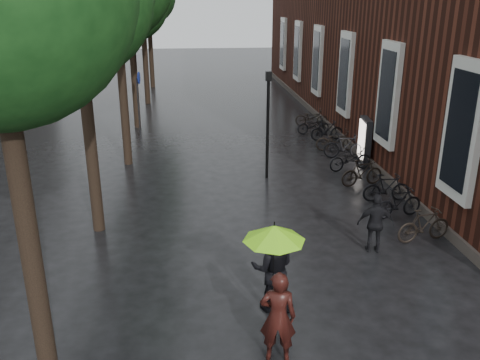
{
  "coord_description": "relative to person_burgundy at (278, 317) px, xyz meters",
  "views": [
    {
      "loc": [
        -1.46,
        -6.36,
        6.21
      ],
      "look_at": [
        -0.15,
        6.46,
        1.53
      ],
      "focal_mm": 38.0,
      "sensor_mm": 36.0,
      "label": 1
    }
  ],
  "objects": [
    {
      "name": "parked_bicycles",
      "position": [
        4.66,
        11.01,
        -0.43
      ],
      "size": [
        2.05,
        13.74,
        1.03
      ],
      "color": "black",
      "rests_on": "ground"
    },
    {
      "name": "pedestrian_walking",
      "position": [
        3.19,
        3.84,
        -0.11
      ],
      "size": [
        0.98,
        0.56,
        1.57
      ],
      "primitive_type": "imported",
      "rotation": [
        0.0,
        0.0,
        2.93
      ],
      "color": "black",
      "rests_on": "ground"
    },
    {
      "name": "person_black",
      "position": [
        0.17,
        1.6,
        0.05
      ],
      "size": [
        1.0,
        0.83,
        1.88
      ],
      "primitive_type": "imported",
      "rotation": [
        0.0,
        0.0,
        3.01
      ],
      "color": "black",
      "rests_on": "ground"
    },
    {
      "name": "lime_umbrella",
      "position": [
        0.05,
        0.88,
        1.21
      ],
      "size": [
        1.19,
        1.19,
        1.74
      ],
      "rotation": [
        0.0,
        0.0,
        0.06
      ],
      "color": "black",
      "rests_on": "ground"
    },
    {
      "name": "lamp_post",
      "position": [
        1.29,
        9.69,
        1.43
      ],
      "size": [
        0.2,
        0.2,
        3.81
      ],
      "rotation": [
        0.0,
        0.0,
        -0.43
      ],
      "color": "black",
      "rests_on": "ground"
    },
    {
      "name": "brick_building",
      "position": [
        10.49,
        18.35,
        5.1
      ],
      "size": [
        10.2,
        33.2,
        12.0
      ],
      "color": "#38160F",
      "rests_on": "ground"
    },
    {
      "name": "person_burgundy",
      "position": [
        0.0,
        0.0,
        0.0
      ],
      "size": [
        0.72,
        0.54,
        1.78
      ],
      "primitive_type": "imported",
      "rotation": [
        0.0,
        0.0,
        2.95
      ],
      "color": "black",
      "rests_on": "ground"
    },
    {
      "name": "ad_lightbox",
      "position": [
        5.34,
        11.04,
        0.01
      ],
      "size": [
        0.28,
        1.19,
        1.79
      ],
      "rotation": [
        0.0,
        0.0,
        -0.12
      ],
      "color": "black",
      "rests_on": "ground"
    },
    {
      "name": "cycle_sign",
      "position": [
        -3.7,
        16.07,
        1.09
      ],
      "size": [
        0.16,
        0.54,
        2.99
      ],
      "rotation": [
        0.0,
        0.0,
        -0.08
      ],
      "color": "#262628",
      "rests_on": "ground"
    }
  ]
}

